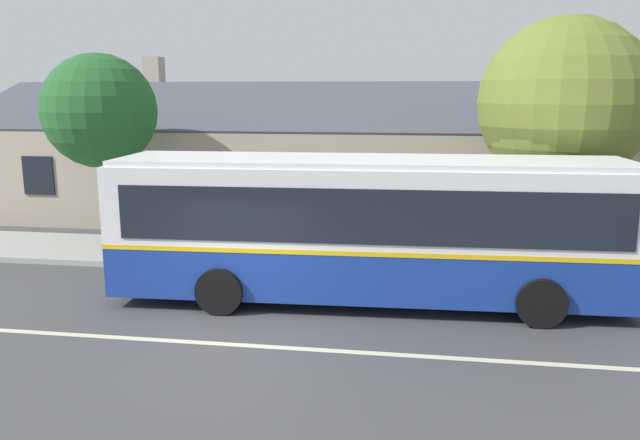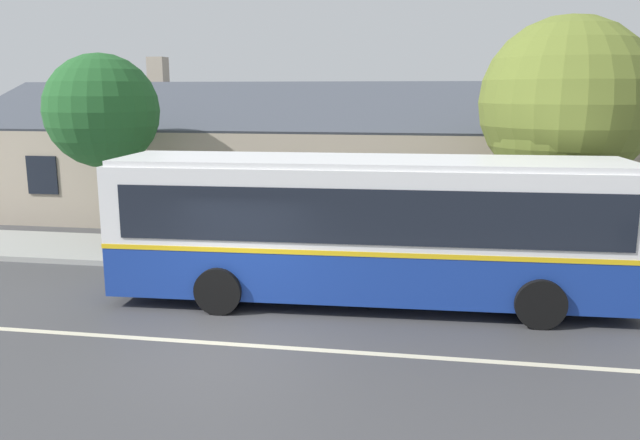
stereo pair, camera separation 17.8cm
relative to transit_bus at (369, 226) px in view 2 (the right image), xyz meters
The scene contains 8 objects.
ground_plane 4.15m from the transit_bus, 129.95° to the right, with size 300.00×300.00×0.00m, color #424244.
sidewalk_far 4.26m from the transit_bus, 128.13° to the left, with size 60.00×3.00×0.15m, color #9E9E99.
lane_divider_stripe 4.15m from the transit_bus, 129.95° to the right, with size 60.00×0.16×0.01m, color beige.
community_building 11.55m from the transit_bus, 108.52° to the left, with size 23.33×10.14×5.98m.
transit_bus is the anchor object (origin of this frame).
bench_by_building 6.44m from the transit_bus, 153.25° to the left, with size 1.82×0.51×0.94m.
street_tree_primary 6.39m from the transit_bus, 38.92° to the left, with size 4.41×4.41×6.49m.
street_tree_secondary 9.20m from the transit_bus, 154.67° to the left, with size 3.30×3.30×5.67m.
Camera 2 is at (3.53, -10.38, 4.57)m, focal length 35.00 mm.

